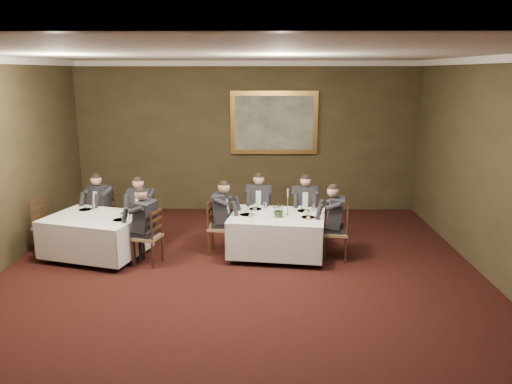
{
  "coord_description": "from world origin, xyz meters",
  "views": [
    {
      "loc": [
        0.36,
        -6.71,
        3.25
      ],
      "look_at": [
        0.25,
        2.0,
        1.15
      ],
      "focal_mm": 35.0,
      "sensor_mm": 36.0,
      "label": 1
    }
  ],
  "objects_px": {
    "centerpiece": "(279,209)",
    "chair_sec_backleft": "(103,226)",
    "diner_main_endright": "(336,231)",
    "diner_main_endleft": "(220,226)",
    "diner_sec_backright": "(141,219)",
    "chair_main_backright": "(304,227)",
    "chair_main_endleft": "(220,238)",
    "chair_sec_backright": "(142,230)",
    "diner_sec_endright": "(147,235)",
    "painting": "(274,123)",
    "chair_sec_endright": "(149,248)",
    "diner_main_backleft": "(259,215)",
    "table_second": "(96,233)",
    "chair_sec_endleft": "(48,237)",
    "chair_main_endright": "(336,243)",
    "chair_main_backleft": "(259,225)",
    "candlestick": "(288,205)",
    "diner_sec_backleft": "(102,215)",
    "diner_main_backright": "(305,216)",
    "table_main": "(277,232)"
  },
  "relations": [
    {
      "from": "diner_main_endright",
      "to": "chair_sec_backright",
      "type": "height_order",
      "value": "diner_main_endright"
    },
    {
      "from": "diner_sec_endright",
      "to": "painting",
      "type": "relative_size",
      "value": 0.66
    },
    {
      "from": "candlestick",
      "to": "centerpiece",
      "type": "bearing_deg",
      "value": -135.16
    },
    {
      "from": "diner_sec_backleft",
      "to": "painting",
      "type": "distance_m",
      "value": 4.41
    },
    {
      "from": "chair_main_backleft",
      "to": "chair_sec_backright",
      "type": "xyz_separation_m",
      "value": [
        -2.25,
        -0.35,
        0.0
      ]
    },
    {
      "from": "chair_sec_backright",
      "to": "chair_sec_endleft",
      "type": "height_order",
      "value": "same"
    },
    {
      "from": "diner_main_backleft",
      "to": "chair_sec_endleft",
      "type": "bearing_deg",
      "value": 15.48
    },
    {
      "from": "diner_sec_backleft",
      "to": "chair_sec_endright",
      "type": "bearing_deg",
      "value": 158.4
    },
    {
      "from": "diner_main_backright",
      "to": "chair_main_endleft",
      "type": "relative_size",
      "value": 1.35
    },
    {
      "from": "diner_main_endright",
      "to": "centerpiece",
      "type": "relative_size",
      "value": 4.72
    },
    {
      "from": "diner_main_backleft",
      "to": "painting",
      "type": "distance_m",
      "value": 2.72
    },
    {
      "from": "centerpiece",
      "to": "chair_sec_backright",
      "type": "bearing_deg",
      "value": 165.25
    },
    {
      "from": "diner_main_endleft",
      "to": "chair_sec_backright",
      "type": "bearing_deg",
      "value": -100.97
    },
    {
      "from": "chair_main_backleft",
      "to": "diner_main_endleft",
      "type": "relative_size",
      "value": 0.74
    },
    {
      "from": "table_main",
      "to": "chair_main_backright",
      "type": "relative_size",
      "value": 1.84
    },
    {
      "from": "chair_main_backleft",
      "to": "candlestick",
      "type": "height_order",
      "value": "candlestick"
    },
    {
      "from": "chair_sec_backleft",
      "to": "painting",
      "type": "relative_size",
      "value": 0.49
    },
    {
      "from": "table_second",
      "to": "chair_main_backleft",
      "type": "xyz_separation_m",
      "value": [
        2.9,
        1.04,
        -0.17
      ]
    },
    {
      "from": "diner_main_backright",
      "to": "chair_main_endleft",
      "type": "distance_m",
      "value": 1.75
    },
    {
      "from": "chair_sec_endright",
      "to": "centerpiece",
      "type": "height_order",
      "value": "centerpiece"
    },
    {
      "from": "diner_main_backleft",
      "to": "diner_main_backright",
      "type": "xyz_separation_m",
      "value": [
        0.89,
        -0.12,
        0.0
      ]
    },
    {
      "from": "chair_main_endright",
      "to": "candlestick",
      "type": "xyz_separation_m",
      "value": [
        -0.87,
        0.17,
        0.66
      ]
    },
    {
      "from": "diner_main_backright",
      "to": "diner_sec_backleft",
      "type": "distance_m",
      "value": 3.98
    },
    {
      "from": "chair_sec_backleft",
      "to": "diner_sec_endright",
      "type": "bearing_deg",
      "value": 157.83
    },
    {
      "from": "chair_sec_endleft",
      "to": "table_second",
      "type": "bearing_deg",
      "value": 80.98
    },
    {
      "from": "chair_sec_backright",
      "to": "chair_sec_endright",
      "type": "bearing_deg",
      "value": 112.48
    },
    {
      "from": "diner_main_endleft",
      "to": "chair_sec_backleft",
      "type": "xyz_separation_m",
      "value": [
        -2.38,
        0.67,
        -0.23
      ]
    },
    {
      "from": "chair_main_backright",
      "to": "chair_main_endleft",
      "type": "relative_size",
      "value": 1.0
    },
    {
      "from": "diner_main_endright",
      "to": "painting",
      "type": "bearing_deg",
      "value": 27.46
    },
    {
      "from": "diner_sec_backright",
      "to": "centerpiece",
      "type": "relative_size",
      "value": 4.72
    },
    {
      "from": "diner_main_backright",
      "to": "diner_sec_backleft",
      "type": "height_order",
      "value": "same"
    },
    {
      "from": "chair_main_endleft",
      "to": "chair_sec_backleft",
      "type": "relative_size",
      "value": 1.0
    },
    {
      "from": "diner_main_endright",
      "to": "chair_sec_backright",
      "type": "bearing_deg",
      "value": 88.63
    },
    {
      "from": "table_second",
      "to": "diner_main_backleft",
      "type": "relative_size",
      "value": 1.44
    },
    {
      "from": "chair_main_endright",
      "to": "diner_sec_endright",
      "type": "xyz_separation_m",
      "value": [
        -3.3,
        -0.27,
        0.23
      ]
    },
    {
      "from": "diner_main_endleft",
      "to": "diner_sec_backright",
      "type": "bearing_deg",
      "value": -100.55
    },
    {
      "from": "chair_main_endleft",
      "to": "chair_sec_endright",
      "type": "height_order",
      "value": "same"
    },
    {
      "from": "chair_main_backright",
      "to": "diner_sec_endright",
      "type": "height_order",
      "value": "diner_sec_endright"
    },
    {
      "from": "table_second",
      "to": "chair_main_endright",
      "type": "bearing_deg",
      "value": -0.26
    },
    {
      "from": "table_second",
      "to": "chair_sec_backleft",
      "type": "xyz_separation_m",
      "value": [
        -0.18,
        0.93,
        -0.17
      ]
    },
    {
      "from": "centerpiece",
      "to": "chair_sec_backleft",
      "type": "bearing_deg",
      "value": 164.83
    },
    {
      "from": "diner_sec_backleft",
      "to": "diner_sec_endright",
      "type": "bearing_deg",
      "value": 158.2
    },
    {
      "from": "diner_main_endleft",
      "to": "candlestick",
      "type": "xyz_separation_m",
      "value": [
        1.22,
        -0.11,
        0.43
      ]
    },
    {
      "from": "diner_main_endleft",
      "to": "painting",
      "type": "bearing_deg",
      "value": 164.9
    },
    {
      "from": "diner_sec_backright",
      "to": "diner_main_backright",
      "type": "bearing_deg",
      "value": -172.35
    },
    {
      "from": "chair_main_backright",
      "to": "diner_main_endright",
      "type": "distance_m",
      "value": 1.07
    },
    {
      "from": "chair_sec_backleft",
      "to": "diner_main_endright",
      "type": "bearing_deg",
      "value": -167.85
    },
    {
      "from": "diner_main_backleft",
      "to": "chair_main_endleft",
      "type": "xyz_separation_m",
      "value": [
        -0.72,
        -0.76,
        -0.23
      ]
    },
    {
      "from": "chair_sec_endright",
      "to": "centerpiece",
      "type": "relative_size",
      "value": 3.51
    },
    {
      "from": "diner_main_backleft",
      "to": "diner_sec_backright",
      "type": "xyz_separation_m",
      "value": [
        -2.25,
        -0.35,
        0.0
      ]
    }
  ]
}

